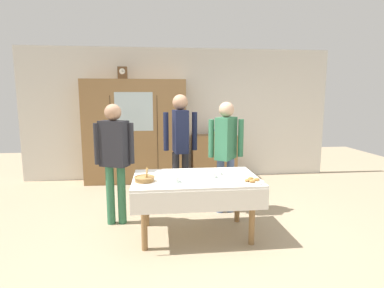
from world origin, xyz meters
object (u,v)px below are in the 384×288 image
(bread_basket, at_px, (145,178))
(spoon_far_left, at_px, (195,174))
(person_by_cabinet, at_px, (180,139))
(spoon_front_edge, at_px, (180,175))
(spoon_center, at_px, (165,173))
(dining_table, at_px, (196,186))
(person_behind_table_left, at_px, (114,152))
(book_stack, at_px, (214,133))
(tea_cup_near_right, at_px, (213,176))
(tea_cup_far_right, at_px, (176,180))
(tea_cup_mid_right, at_px, (219,173))
(bookshelf_low, at_px, (214,157))
(person_behind_table_right, at_px, (226,146))
(pastry_plate, at_px, (252,181))
(mantel_clock, at_px, (123,73))
(wall_cabinet, at_px, (135,132))

(bread_basket, height_order, spoon_far_left, bread_basket)
(spoon_far_left, height_order, person_by_cabinet, person_by_cabinet)
(spoon_front_edge, relative_size, spoon_center, 1.00)
(dining_table, bearing_deg, person_behind_table_left, 154.56)
(spoon_far_left, bearing_deg, bread_basket, -156.56)
(dining_table, relative_size, person_by_cabinet, 0.87)
(person_by_cabinet, bearing_deg, dining_table, -84.20)
(book_stack, distance_m, spoon_front_edge, 2.66)
(tea_cup_near_right, height_order, tea_cup_far_right, same)
(dining_table, bearing_deg, tea_cup_mid_right, 20.93)
(bookshelf_low, xyz_separation_m, spoon_center, (-1.08, -2.37, 0.28))
(tea_cup_near_right, distance_m, spoon_front_edge, 0.43)
(tea_cup_mid_right, height_order, person_behind_table_right, person_behind_table_right)
(pastry_plate, relative_size, person_behind_table_left, 0.17)
(tea_cup_near_right, xyz_separation_m, tea_cup_mid_right, (0.09, 0.14, 0.00))
(dining_table, bearing_deg, book_stack, 74.85)
(book_stack, relative_size, spoon_front_edge, 1.99)
(book_stack, bearing_deg, person_behind_table_right, -95.43)
(book_stack, distance_m, tea_cup_far_right, 2.99)
(mantel_clock, bearing_deg, spoon_center, -72.10)
(dining_table, distance_m, book_stack, 2.76)
(tea_cup_far_right, distance_m, spoon_center, 0.47)
(tea_cup_far_right, bearing_deg, person_by_cabinet, 83.56)
(tea_cup_far_right, relative_size, spoon_center, 1.09)
(tea_cup_mid_right, xyz_separation_m, person_behind_table_left, (-1.33, 0.37, 0.22))
(spoon_far_left, bearing_deg, spoon_center, 166.84)
(pastry_plate, xyz_separation_m, person_behind_table_left, (-1.65, 0.76, 0.23))
(bread_basket, relative_size, spoon_far_left, 2.02)
(book_stack, height_order, tea_cup_mid_right, book_stack)
(bookshelf_low, bearing_deg, spoon_center, -114.51)
(mantel_clock, xyz_separation_m, spoon_front_edge, (0.93, -2.44, -1.42))
(pastry_plate, xyz_separation_m, spoon_far_left, (-0.60, 0.45, -0.01))
(spoon_center, bearing_deg, person_by_cabinet, 72.25)
(wall_cabinet, distance_m, book_stack, 1.62)
(person_behind_table_left, bearing_deg, dining_table, -25.44)
(book_stack, bearing_deg, pastry_plate, -91.90)
(book_stack, distance_m, spoon_far_left, 2.56)
(tea_cup_near_right, relative_size, spoon_front_edge, 1.09)
(mantel_clock, bearing_deg, wall_cabinet, 0.18)
(dining_table, bearing_deg, spoon_far_left, 85.18)
(pastry_plate, height_order, person_behind_table_left, person_behind_table_left)
(mantel_clock, relative_size, spoon_center, 2.02)
(spoon_center, xyz_separation_m, person_by_cabinet, (0.26, 0.80, 0.33))
(bread_basket, relative_size, spoon_front_edge, 2.02)
(tea_cup_mid_right, distance_m, bread_basket, 0.94)
(spoon_far_left, bearing_deg, person_behind_table_left, 163.60)
(bread_basket, height_order, person_behind_table_left, person_behind_table_left)
(tea_cup_mid_right, distance_m, spoon_center, 0.69)
(tea_cup_near_right, height_order, person_behind_table_right, person_behind_table_right)
(wall_cabinet, relative_size, tea_cup_far_right, 15.77)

